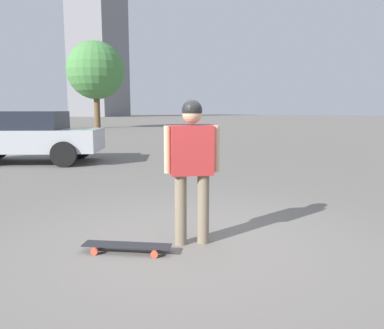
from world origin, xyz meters
name	(u,v)px	position (x,y,z in m)	size (l,w,h in m)	color
ground_plane	(192,243)	(0.00, 0.00, 0.00)	(220.00, 220.00, 0.00)	slate
person	(192,159)	(0.00, 0.00, 0.99)	(0.53, 0.43, 1.64)	#7A6B56
skateboard	(127,246)	(-0.51, -0.56, 0.07)	(0.97, 0.48, 0.09)	#232328
car_parked_near	(27,136)	(-7.14, 3.98, 0.78)	(4.51, 3.52, 1.49)	#ADB2B7
building_block_distant	(98,39)	(-54.98, 66.50, 17.48)	(10.27, 9.73, 34.96)	slate
tree_distant	(96,71)	(-19.16, 21.77, 4.77)	(4.79, 4.79, 7.19)	brown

